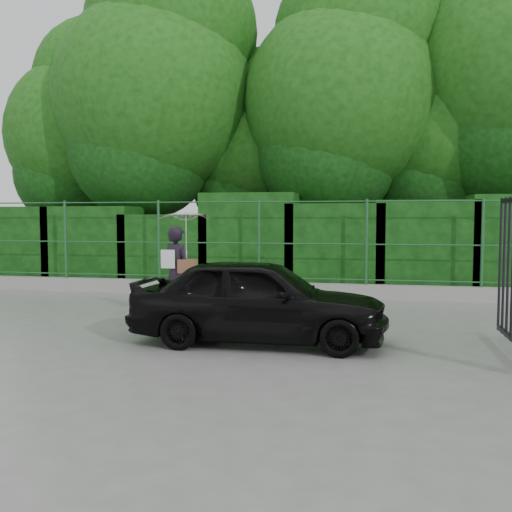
# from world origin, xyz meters

# --- Properties ---
(ground) EXTENTS (80.00, 80.00, 0.00)m
(ground) POSITION_xyz_m (0.00, 0.00, 0.00)
(ground) COLOR gray
(kerb) EXTENTS (14.00, 0.25, 0.30)m
(kerb) POSITION_xyz_m (0.00, 4.50, 0.15)
(kerb) COLOR #9E9E99
(kerb) RESTS_ON ground
(fence) EXTENTS (14.13, 0.06, 1.80)m
(fence) POSITION_xyz_m (0.22, 4.50, 1.20)
(fence) COLOR #21552C
(fence) RESTS_ON kerb
(hedge) EXTENTS (14.20, 1.20, 2.27)m
(hedge) POSITION_xyz_m (0.16, 5.50, 1.03)
(hedge) COLOR black
(hedge) RESTS_ON ground
(trees) EXTENTS (17.10, 6.15, 8.08)m
(trees) POSITION_xyz_m (1.14, 7.74, 4.62)
(trees) COLOR black
(trees) RESTS_ON ground
(woman) EXTENTS (0.96, 0.95, 1.86)m
(woman) POSITION_xyz_m (-0.42, 1.82, 1.23)
(woman) COLOR black
(woman) RESTS_ON ground
(car) EXTENTS (3.49, 1.41, 1.19)m
(car) POSITION_xyz_m (1.29, -0.06, 0.59)
(car) COLOR black
(car) RESTS_ON ground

